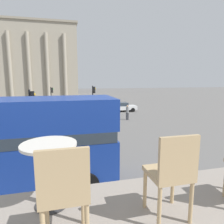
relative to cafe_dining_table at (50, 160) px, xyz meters
The scene contains 12 objects.
cafe_dining_table is the anchor object (origin of this frame).
cafe_chair_0 0.63m from the cafe_dining_table, 76.38° to the right, with size 0.40×0.40×0.91m.
cafe_chair_1 1.29m from the cafe_dining_table, 24.10° to the right, with size 0.40×0.40×0.91m.
plaza_building_left 58.69m from the cafe_dining_table, 101.34° to the left, with size 31.77×16.33×18.79m.
traffic_light_near 11.14m from the cafe_dining_table, 99.06° to the left, with size 0.42×0.24×4.13m.
traffic_light_mid 19.84m from the cafe_dining_table, 80.04° to the left, with size 0.42×0.24×4.05m.
traffic_light_far 26.10m from the cafe_dining_table, 92.85° to the left, with size 0.42×0.24×3.74m.
car_white 27.61m from the cafe_dining_table, 71.65° to the left, with size 4.20×1.93×1.35m.
pedestrian_yellow 31.53m from the cafe_dining_table, 95.70° to the left, with size 0.32×0.32×1.66m.
pedestrian_black 13.57m from the cafe_dining_table, 86.72° to the left, with size 0.32×0.32×1.77m.
pedestrian_grey 21.39m from the cafe_dining_table, 69.37° to the left, with size 0.32×0.32×1.76m.
pedestrian_red 32.50m from the cafe_dining_table, 102.60° to the left, with size 0.32×0.32×1.79m.
Camera 1 is at (0.63, -2.53, 4.75)m, focal length 32.00 mm.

